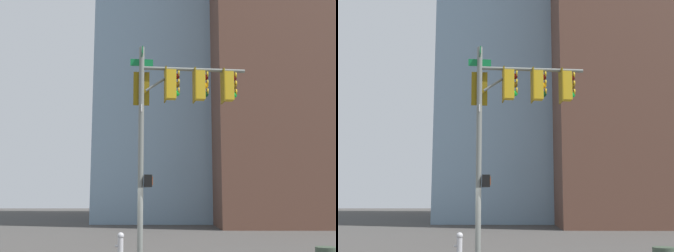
# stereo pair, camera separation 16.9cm
# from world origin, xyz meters

# --- Properties ---
(signal_pole_assembly) EXTENTS (3.96, 1.13, 7.28)m
(signal_pole_assembly) POSITION_xyz_m (-1.57, -0.52, 5.34)
(signal_pole_assembly) COLOR slate
(signal_pole_assembly) RESTS_ON ground_plane
(fire_hydrant) EXTENTS (0.34, 0.26, 0.87)m
(fire_hydrant) POSITION_xyz_m (0.48, -3.43, 0.47)
(fire_hydrant) COLOR #B2B2B7
(fire_hydrant) RESTS_ON ground_plane
(building_brick_midblock) EXTENTS (19.69, 16.42, 48.01)m
(building_brick_midblock) POSITION_xyz_m (-6.55, -53.01, 24.01)
(building_brick_midblock) COLOR brown
(building_brick_midblock) RESTS_ON ground_plane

